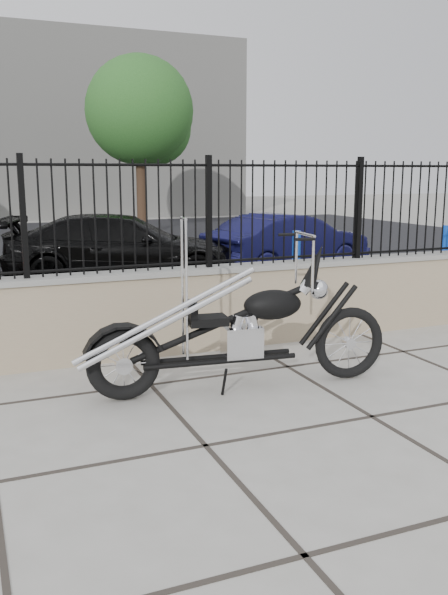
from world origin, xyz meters
The scene contains 10 objects.
ground_plane centered at (0.00, 0.00, 0.00)m, with size 90.00×90.00×0.00m, color #99968E.
parking_lot centered at (0.00, 12.50, 0.00)m, with size 30.00×30.00×0.00m, color black.
retaining_wall centered at (0.00, 2.50, 0.48)m, with size 14.00×0.36×0.96m, color gray.
iron_fence centered at (0.00, 2.50, 1.56)m, with size 14.00×0.08×1.20m, color black.
chopper_motorcycle centered at (0.72, 1.07, 0.83)m, with size 2.78×0.49×1.67m, color black, non-canonical shape.
car_black centered at (1.15, 7.34, 0.63)m, with size 1.77×4.34×1.26m, color black.
car_blue centered at (4.57, 7.23, 0.60)m, with size 1.27×3.64×1.20m, color #0E0E35.
bollard_b centered at (3.30, 4.61, 0.56)m, with size 0.13×0.13×1.11m, color #0B2BB2.
bollard_c centered at (6.42, 4.75, 0.54)m, with size 0.13×0.13×1.09m, color #0C5DB6.
tree_right centered at (4.00, 16.50, 4.15)m, with size 3.51×3.51×5.92m.
Camera 1 is at (-1.56, -4.14, 2.03)m, focal length 38.00 mm.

